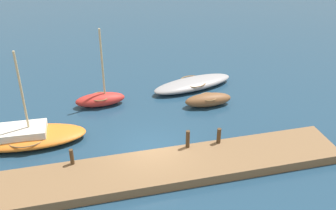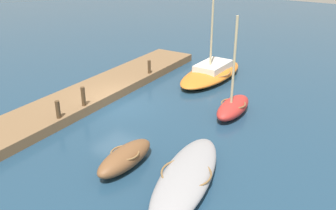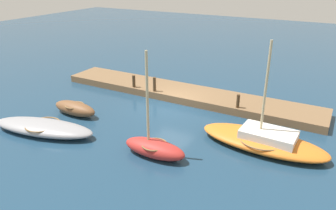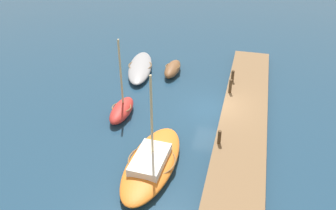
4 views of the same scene
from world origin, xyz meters
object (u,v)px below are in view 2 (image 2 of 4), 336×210
mooring_post_mid_east (58,110)px  sailboat_orange (211,72)px  dinghy_brown (125,158)px  mooring_post_mid_west (83,96)px  mooring_post_west (149,67)px  rowboat_red (233,106)px  motorboat_grey (186,177)px

mooring_post_mid_east → sailboat_orange: bearing=162.2°
dinghy_brown → sailboat_orange: size_ratio=0.48×
dinghy_brown → mooring_post_mid_west: bearing=-119.8°
sailboat_orange → mooring_post_west: (2.32, -3.14, 0.47)m
sailboat_orange → mooring_post_west: sailboat_orange is taller
rowboat_red → sailboat_orange: bearing=-143.7°
mooring_post_west → sailboat_orange: bearing=126.5°
mooring_post_west → motorboat_grey: bearing=41.2°
dinghy_brown → sailboat_orange: 10.98m
sailboat_orange → dinghy_brown: bearing=10.7°
dinghy_brown → mooring_post_mid_east: size_ratio=3.55×
dinghy_brown → rowboat_red: bearing=166.1°
mooring_post_west → dinghy_brown: bearing=28.9°
dinghy_brown → mooring_post_mid_east: bearing=-102.2°
rowboat_red → mooring_post_mid_west: 7.50m
motorboat_grey → sailboat_orange: (-10.66, -4.16, 0.08)m
motorboat_grey → sailboat_orange: 11.44m
rowboat_red → mooring_post_mid_west: (3.86, -6.40, 0.51)m
sailboat_orange → mooring_post_mid_east: bearing=-15.3°
dinghy_brown → mooring_post_west: 9.77m
mooring_post_mid_east → dinghy_brown: bearing=77.3°
motorboat_grey → mooring_post_mid_west: size_ratio=6.21×
motorboat_grey → mooring_post_west: mooring_post_west is taller
mooring_post_mid_west → dinghy_brown: bearing=59.8°
motorboat_grey → mooring_post_west: size_ratio=7.36×
rowboat_red → dinghy_brown: size_ratio=1.67×
rowboat_red → dinghy_brown: 6.82m
mooring_post_west → mooring_post_mid_east: bearing=0.0°
dinghy_brown → mooring_post_mid_east: mooring_post_mid_east is taller
motorboat_grey → mooring_post_mid_east: bearing=-109.1°
rowboat_red → mooring_post_mid_west: size_ratio=5.14×
rowboat_red → mooring_post_west: bearing=-108.0°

